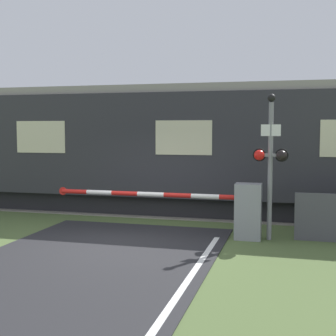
# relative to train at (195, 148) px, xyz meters

# --- Properties ---
(ground_plane) EXTENTS (80.00, 80.00, 0.00)m
(ground_plane) POSITION_rel_train_xyz_m (-0.82, -4.48, -1.95)
(ground_plane) COLOR #4C6033
(track_bed) EXTENTS (36.00, 3.20, 0.13)m
(track_bed) POSITION_rel_train_xyz_m (-0.82, 0.00, -1.93)
(track_bed) COLOR slate
(track_bed) RESTS_ON ground_plane
(train) EXTENTS (15.99, 3.13, 3.82)m
(train) POSITION_rel_train_xyz_m (0.00, 0.00, 0.00)
(train) COLOR black
(train) RESTS_ON ground_plane
(crossing_barrier) EXTENTS (5.10, 0.44, 1.30)m
(crossing_barrier) POSITION_rel_train_xyz_m (1.61, -3.38, -1.26)
(crossing_barrier) COLOR gray
(crossing_barrier) RESTS_ON ground_plane
(signal_post) EXTENTS (0.80, 0.26, 3.34)m
(signal_post) POSITION_rel_train_xyz_m (2.43, -3.30, -0.06)
(signal_post) COLOR gray
(signal_post) RESTS_ON ground_plane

